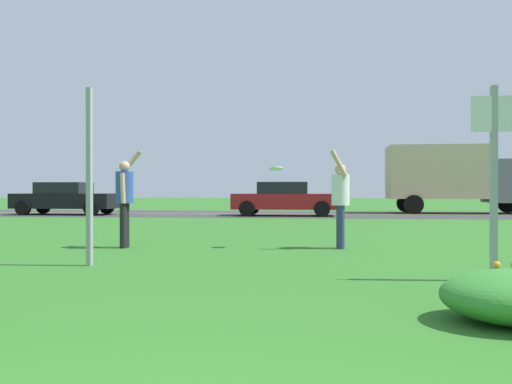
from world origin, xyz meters
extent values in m
plane|color=#2D6B23|center=(0.00, 11.67, 0.00)|extent=(120.00, 120.00, 0.00)
cube|color=#38383A|center=(0.00, 23.33, 0.00)|extent=(120.00, 7.24, 0.01)
cube|color=yellow|center=(0.00, 23.33, 0.01)|extent=(120.00, 0.16, 0.00)
sphere|color=orange|center=(2.23, 3.43, 0.45)|extent=(0.06, 0.06, 0.06)
sphere|color=orange|center=(2.23, 3.02, 0.29)|extent=(0.05, 0.05, 0.05)
cube|color=#93969B|center=(-2.71, 6.10, 1.32)|extent=(0.07, 0.10, 2.64)
cube|color=#93969B|center=(2.81, 5.35, 1.21)|extent=(0.07, 0.10, 2.41)
cube|color=silver|center=(2.81, 5.32, 2.06)|extent=(0.56, 0.03, 0.44)
cylinder|color=#2D4C9E|center=(-3.07, 8.57, 1.17)|extent=(0.34, 0.34, 0.61)
sphere|color=tan|center=(-3.07, 8.57, 1.58)|extent=(0.21, 0.21, 0.21)
cylinder|color=black|center=(-3.07, 8.65, 0.43)|extent=(0.14, 0.14, 0.87)
cylinder|color=black|center=(-3.06, 8.48, 0.43)|extent=(0.14, 0.14, 0.87)
cylinder|color=tan|center=(-3.01, 8.77, 1.66)|extent=(0.44, 0.12, 0.50)
cylinder|color=tan|center=(-3.03, 8.37, 1.15)|extent=(0.12, 0.10, 0.58)
cylinder|color=silver|center=(1.09, 8.88, 1.12)|extent=(0.34, 0.34, 0.59)
sphere|color=tan|center=(1.09, 8.88, 1.51)|extent=(0.21, 0.21, 0.21)
cylinder|color=navy|center=(1.10, 8.80, 0.41)|extent=(0.14, 0.14, 0.83)
cylinder|color=navy|center=(1.09, 8.96, 0.41)|extent=(0.14, 0.14, 0.83)
cylinder|color=tan|center=(1.06, 8.68, 1.62)|extent=(0.34, 0.11, 0.53)
cylinder|color=tan|center=(1.06, 9.07, 1.10)|extent=(0.12, 0.10, 0.55)
cylinder|color=white|center=(-0.15, 8.85, 1.54)|extent=(0.28, 0.27, 0.08)
torus|color=white|center=(-0.15, 8.85, 1.53)|extent=(0.28, 0.27, 0.08)
cube|color=black|center=(-10.53, 21.70, 0.62)|extent=(4.50, 1.82, 0.66)
cube|color=black|center=(-10.63, 21.70, 1.19)|extent=(2.10, 1.64, 0.52)
cylinder|color=black|center=(-8.98, 22.59, 0.33)|extent=(0.66, 0.22, 0.66)
cylinder|color=black|center=(-8.98, 20.81, 0.33)|extent=(0.66, 0.22, 0.66)
cylinder|color=black|center=(-12.08, 22.59, 0.33)|extent=(0.66, 0.22, 0.66)
cylinder|color=black|center=(-12.08, 20.81, 0.33)|extent=(0.66, 0.22, 0.66)
cube|color=maroon|center=(-0.68, 21.70, 0.62)|extent=(4.50, 1.82, 0.66)
cube|color=black|center=(-0.78, 21.70, 1.19)|extent=(2.10, 1.64, 0.52)
cylinder|color=black|center=(0.87, 22.59, 0.33)|extent=(0.66, 0.22, 0.66)
cylinder|color=black|center=(0.87, 20.81, 0.33)|extent=(0.66, 0.22, 0.66)
cylinder|color=black|center=(-2.23, 22.59, 0.33)|extent=(0.66, 0.22, 0.66)
cylinder|color=black|center=(-2.23, 20.81, 0.33)|extent=(0.66, 0.22, 0.66)
cube|color=slate|center=(9.71, 24.96, 1.52)|extent=(2.10, 2.30, 2.00)
cube|color=#CCBC8C|center=(6.36, 24.96, 1.95)|extent=(4.60, 2.30, 2.50)
cylinder|color=black|center=(9.91, 26.06, 0.44)|extent=(0.88, 0.26, 0.88)
cylinder|color=black|center=(5.07, 26.06, 0.44)|extent=(0.88, 0.26, 0.88)
cylinder|color=black|center=(5.07, 23.86, 0.44)|extent=(0.88, 0.26, 0.88)
camera|label=1|loc=(0.63, -1.63, 1.13)|focal=38.19mm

